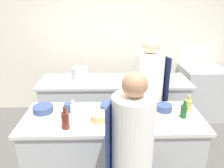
{
  "coord_description": "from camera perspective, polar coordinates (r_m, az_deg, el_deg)",
  "views": [
    {
      "loc": [
        -0.06,
        -2.12,
        2.11
      ],
      "look_at": [
        0.0,
        0.35,
        1.18
      ],
      "focal_mm": 35.0,
      "sensor_mm": 36.0,
      "label": 1
    }
  ],
  "objects": [
    {
      "name": "bottle_vinegar",
      "position": [
        2.5,
        18.22,
        -6.71
      ],
      "size": [
        0.07,
        0.07,
        0.2
      ],
      "color": "#19471E",
      "rests_on": "prep_counter"
    },
    {
      "name": "prep_counter",
      "position": [
        2.69,
        0.18,
        -17.08
      ],
      "size": [
        1.97,
        0.74,
        0.93
      ],
      "color": "#B7BABC",
      "rests_on": "ground_plane"
    },
    {
      "name": "bowl_wooden_salad",
      "position": [
        2.61,
        13.45,
        -6.03
      ],
      "size": [
        0.18,
        0.18,
        0.08
      ],
      "color": "navy",
      "rests_on": "prep_counter"
    },
    {
      "name": "chef_at_stove",
      "position": [
        3.08,
        9.32,
        -3.77
      ],
      "size": [
        0.45,
        0.43,
        1.71
      ],
      "rotation": [
        0.0,
        0.0,
        -1.29
      ],
      "color": "black",
      "rests_on": "ground_plane"
    },
    {
      "name": "bowl_mixing_large",
      "position": [
        2.34,
        -3.08,
        -8.57
      ],
      "size": [
        0.21,
        0.21,
        0.08
      ],
      "color": "tan",
      "rests_on": "prep_counter"
    },
    {
      "name": "bowl_prep_small",
      "position": [
        2.54,
        -0.09,
        -6.04
      ],
      "size": [
        0.27,
        0.27,
        0.08
      ],
      "color": "navy",
      "rests_on": "prep_counter"
    },
    {
      "name": "chef_at_prep_near",
      "position": [
        1.95,
        5.03,
        -20.43
      ],
      "size": [
        0.38,
        0.37,
        1.65
      ],
      "rotation": [
        0.0,
        0.0,
        1.28
      ],
      "color": "black",
      "rests_on": "ground_plane"
    },
    {
      "name": "bowl_ceramic_blue",
      "position": [
        2.62,
        -17.55,
        -6.26
      ],
      "size": [
        0.23,
        0.23,
        0.07
      ],
      "color": "navy",
      "rests_on": "prep_counter"
    },
    {
      "name": "pass_counter",
      "position": [
        3.7,
        0.61,
        -5.75
      ],
      "size": [
        2.4,
        0.73,
        0.93
      ],
      "color": "#B7BABC",
      "rests_on": "ground_plane"
    },
    {
      "name": "stockpot",
      "position": [
        3.61,
        -8.39,
        2.84
      ],
      "size": [
        0.26,
        0.26,
        0.18
      ],
      "color": "#B7BABC",
      "rests_on": "pass_counter"
    },
    {
      "name": "bottle_wine",
      "position": [
        2.65,
        19.25,
        -5.23
      ],
      "size": [
        0.08,
        0.08,
        0.2
      ],
      "color": "#B2A84C",
      "rests_on": "prep_counter"
    },
    {
      "name": "wall_back",
      "position": [
        4.31,
        -0.56,
        11.19
      ],
      "size": [
        8.0,
        0.06,
        2.8
      ],
      "color": "silver",
      "rests_on": "ground_plane"
    },
    {
      "name": "cup",
      "position": [
        2.56,
        -11.34,
        -6.01
      ],
      "size": [
        0.1,
        0.1,
        0.1
      ],
      "color": "#33477F",
      "rests_on": "prep_counter"
    },
    {
      "name": "bottle_cooking_oil",
      "position": [
        2.45,
        -10.14,
        -6.63
      ],
      "size": [
        0.06,
        0.06,
        0.18
      ],
      "color": "silver",
      "rests_on": "prep_counter"
    },
    {
      "name": "bottle_olive_oil",
      "position": [
        2.22,
        -12.1,
        -9.15
      ],
      "size": [
        0.08,
        0.08,
        0.24
      ],
      "color": "#5B2319",
      "rests_on": "prep_counter"
    },
    {
      "name": "oven_range",
      "position": [
        4.54,
        21.99,
        -1.98
      ],
      "size": [
        0.73,
        0.72,
        0.96
      ],
      "color": "#B7BABC",
      "rests_on": "ground_plane"
    }
  ]
}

